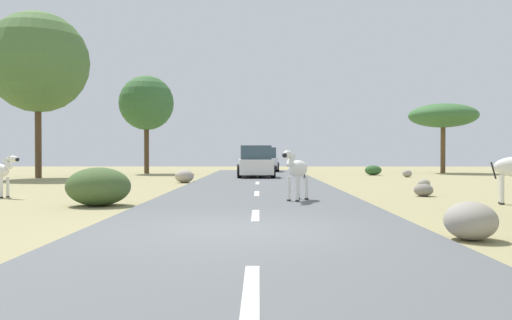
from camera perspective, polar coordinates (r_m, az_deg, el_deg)
ground_plane at (r=9.17m, az=-1.88°, el=-7.84°), size 90.00×90.00×0.00m
road at (r=9.16m, az=-0.14°, el=-7.69°), size 6.00×64.00×0.05m
lane_markings at (r=8.17m, az=-0.20°, el=-8.52°), size 0.16×56.00×0.01m
zebra_0 at (r=14.58m, az=4.45°, el=-1.03°), size 0.92×1.43×1.45m
car_0 at (r=38.41m, az=0.94°, el=-0.04°), size 2.03×4.35×1.74m
car_1 at (r=29.11m, az=-0.08°, el=-0.28°), size 2.18×4.42×1.74m
tree_0 at (r=38.32m, az=19.71°, el=4.55°), size 4.67×4.67×4.78m
tree_2 at (r=36.17m, az=-11.85°, el=6.08°), size 3.67×3.67×6.60m
tree_4 at (r=31.85m, az=-22.68°, el=9.79°), size 5.56×5.56×9.21m
bush_1 at (r=14.21m, az=-16.80°, el=-2.79°), size 1.67×1.50×1.00m
bush_2 at (r=33.40m, az=12.65°, el=-1.10°), size 1.03×0.93×0.62m
rock_0 at (r=17.46m, az=17.78°, el=-3.13°), size 0.60×0.61×0.40m
rock_1 at (r=8.94m, az=22.35°, el=-6.15°), size 0.81×0.86×0.61m
rock_2 at (r=21.51m, az=17.84°, el=-2.47°), size 0.47×0.44×0.36m
rock_3 at (r=31.11m, az=16.15°, el=-1.42°), size 0.54×0.46×0.42m
rock_4 at (r=24.49m, az=-7.80°, el=-1.76°), size 0.87×0.88×0.61m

